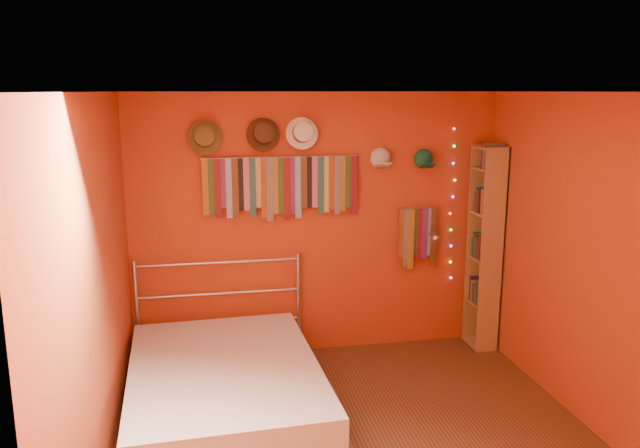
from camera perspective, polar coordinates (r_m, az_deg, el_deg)
ground at (r=4.80m, az=3.81°, el=-19.43°), size 3.50×3.50×0.00m
back_wall at (r=5.93m, az=-0.23°, el=-0.13°), size 3.50×0.02×2.50m
right_wall at (r=5.01m, az=23.85°, el=-3.51°), size 0.02×3.50×2.50m
left_wall at (r=4.21m, az=-19.83°, el=-6.03°), size 0.02×3.50×2.50m
ceiling at (r=4.09m, az=4.31°, el=11.97°), size 3.50×3.50×0.02m
tie_rack at (r=5.74m, az=-3.55°, el=3.61°), size 1.45×0.03×0.59m
small_tie_rack at (r=6.15m, az=8.92°, el=-0.95°), size 0.40×0.03×0.60m
fedora_olive at (r=5.62m, az=-10.50°, el=7.83°), size 0.31×0.17×0.30m
fedora_brown at (r=5.64m, az=-5.19°, el=8.20°), size 0.31×0.17×0.30m
fedora_white at (r=5.69m, az=-1.62°, el=8.35°), size 0.30×0.16×0.29m
cap_white at (r=5.92m, az=5.53°, el=6.03°), size 0.19×0.24×0.19m
cap_green at (r=6.05m, az=9.43°, el=5.89°), size 0.18×0.23×0.18m
fairy_lights at (r=6.24m, az=12.00°, el=1.69°), size 0.06×0.02×1.51m
reading_lamp at (r=6.01m, az=10.39°, el=-1.22°), size 0.08×0.33×0.10m
bookshelf at (r=6.29m, az=15.17°, el=-2.02°), size 0.25×0.34×2.00m
bed at (r=5.08m, az=-8.69°, el=-14.61°), size 1.62×2.13×1.01m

